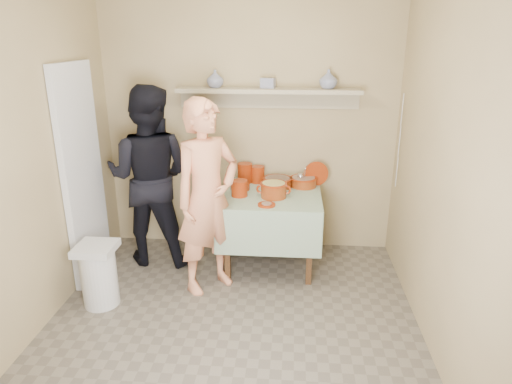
# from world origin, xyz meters

# --- Properties ---
(ground) EXTENTS (3.50, 3.50, 0.00)m
(ground) POSITION_xyz_m (0.00, 0.00, 0.00)
(ground) COLOR #645B4E
(ground) RESTS_ON ground
(tile_panel) EXTENTS (0.06, 0.70, 2.00)m
(tile_panel) POSITION_xyz_m (-1.46, 0.95, 1.00)
(tile_panel) COLOR silver
(tile_panel) RESTS_ON ground
(plate_stack_a) EXTENTS (0.15, 0.15, 0.20)m
(plate_stack_a) POSITION_xyz_m (-0.04, 1.59, 0.86)
(plate_stack_a) COLOR maroon
(plate_stack_a) RESTS_ON serving_table
(plate_stack_b) EXTENTS (0.14, 0.14, 0.17)m
(plate_stack_b) POSITION_xyz_m (0.10, 1.60, 0.85)
(plate_stack_b) COLOR maroon
(plate_stack_b) RESTS_ON serving_table
(bowl_stack) EXTENTS (0.15, 0.15, 0.15)m
(bowl_stack) POSITION_xyz_m (-0.04, 1.17, 0.84)
(bowl_stack) COLOR maroon
(bowl_stack) RESTS_ON serving_table
(empty_bowl) EXTENTS (0.19, 0.19, 0.06)m
(empty_bowl) POSITION_xyz_m (-0.06, 1.35, 0.79)
(empty_bowl) COLOR maroon
(empty_bowl) RESTS_ON serving_table
(propped_lid) EXTENTS (0.25, 0.08, 0.25)m
(propped_lid) POSITION_xyz_m (0.69, 1.56, 0.88)
(propped_lid) COLOR maroon
(propped_lid) RESTS_ON serving_table
(vase_right) EXTENTS (0.23, 0.23, 0.18)m
(vase_right) POSITION_xyz_m (0.78, 1.63, 1.81)
(vase_right) COLOR navy
(vase_right) RESTS_ON wall_shelf
(vase_left) EXTENTS (0.23, 0.23, 0.17)m
(vase_left) POSITION_xyz_m (-0.32, 1.63, 1.81)
(vase_left) COLOR navy
(vase_left) RESTS_ON wall_shelf
(ceramic_box) EXTENTS (0.15, 0.12, 0.10)m
(ceramic_box) POSITION_xyz_m (0.19, 1.64, 1.77)
(ceramic_box) COLOR navy
(ceramic_box) RESTS_ON wall_shelf
(person_cook) EXTENTS (0.74, 0.74, 1.74)m
(person_cook) POSITION_xyz_m (-0.28, 0.79, 0.87)
(person_cook) COLOR #DE8960
(person_cook) RESTS_ON ground
(person_helper) EXTENTS (0.89, 0.70, 1.79)m
(person_helper) POSITION_xyz_m (-0.95, 1.29, 0.89)
(person_helper) COLOR black
(person_helper) RESTS_ON ground
(room_shell) EXTENTS (3.04, 3.54, 2.62)m
(room_shell) POSITION_xyz_m (0.00, 0.00, 1.61)
(room_shell) COLOR tan
(room_shell) RESTS_ON ground
(serving_table) EXTENTS (0.97, 0.97, 0.76)m
(serving_table) POSITION_xyz_m (0.25, 1.28, 0.64)
(serving_table) COLOR #4C2D16
(serving_table) RESTS_ON ground
(cazuela_meat_a) EXTENTS (0.30, 0.30, 0.10)m
(cazuela_meat_a) POSITION_xyz_m (0.31, 1.46, 0.82)
(cazuela_meat_a) COLOR maroon
(cazuela_meat_a) RESTS_ON serving_table
(cazuela_meat_b) EXTENTS (0.28, 0.28, 0.10)m
(cazuela_meat_b) POSITION_xyz_m (0.57, 1.50, 0.82)
(cazuela_meat_b) COLOR maroon
(cazuela_meat_b) RESTS_ON serving_table
(ladle) EXTENTS (0.08, 0.26, 0.19)m
(ladle) POSITION_xyz_m (0.54, 1.49, 0.87)
(ladle) COLOR silver
(ladle) RESTS_ON cazuela_meat_b
(cazuela_rice) EXTENTS (0.33, 0.25, 0.14)m
(cazuela_rice) POSITION_xyz_m (0.28, 1.16, 0.85)
(cazuela_rice) COLOR maroon
(cazuela_rice) RESTS_ON serving_table
(front_plate) EXTENTS (0.16, 0.16, 0.03)m
(front_plate) POSITION_xyz_m (0.23, 0.93, 0.77)
(front_plate) COLOR maroon
(front_plate) RESTS_ON serving_table
(wall_shelf) EXTENTS (1.80, 0.25, 0.21)m
(wall_shelf) POSITION_xyz_m (0.20, 1.65, 1.67)
(wall_shelf) COLOR tan
(wall_shelf) RESTS_ON room_shell
(trash_bin) EXTENTS (0.32, 0.32, 0.56)m
(trash_bin) POSITION_xyz_m (-1.17, 0.42, 0.28)
(trash_bin) COLOR silver
(trash_bin) RESTS_ON ground
(electrical_cord) EXTENTS (0.01, 0.05, 0.90)m
(electrical_cord) POSITION_xyz_m (1.47, 1.48, 1.25)
(electrical_cord) COLOR silver
(electrical_cord) RESTS_ON wall_shelf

